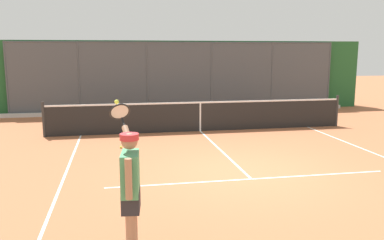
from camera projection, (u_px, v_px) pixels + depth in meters
ground_plane at (244, 172)px, 8.62m from camera, size 60.00×60.00×0.00m
court_line_markings at (256, 183)px, 7.89m from camera, size 7.56×9.22×0.01m
fence_backdrop at (177, 76)px, 17.48m from camera, size 16.65×1.37×3.00m
tennis_net at (200, 116)px, 12.96m from camera, size 9.72×0.09×1.07m
tennis_player at (130, 186)px, 4.97m from camera, size 0.39×1.37×1.88m
tennis_ball_mid_court at (121, 147)px, 10.73m from camera, size 0.07×0.07×0.07m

